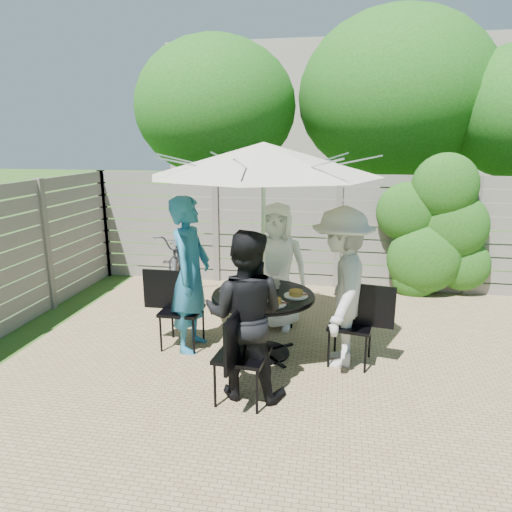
% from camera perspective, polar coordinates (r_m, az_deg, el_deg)
% --- Properties ---
extents(backyard_envelope, '(60.00, 60.00, 5.00)m').
position_cam_1_polar(backyard_envelope, '(14.52, 11.00, 15.10)').
color(backyard_envelope, '#34531A').
rests_on(backyard_envelope, ground).
extents(patio_table, '(1.15, 1.15, 0.73)m').
position_cam_1_polar(patio_table, '(5.05, 0.89, -7.10)').
color(patio_table, black).
rests_on(patio_table, ground).
extents(umbrella, '(2.49, 2.49, 2.33)m').
position_cam_1_polar(umbrella, '(4.70, 0.97, 12.00)').
color(umbrella, silver).
rests_on(umbrella, ground).
extents(chair_back, '(0.48, 0.69, 0.95)m').
position_cam_1_polar(chair_back, '(6.02, 2.71, -5.76)').
color(chair_back, black).
rests_on(chair_back, ground).
extents(person_back, '(0.81, 0.54, 1.62)m').
position_cam_1_polar(person_back, '(5.73, 2.55, -1.32)').
color(person_back, white).
rests_on(person_back, ground).
extents(chair_left, '(0.67, 0.45, 0.93)m').
position_cam_1_polar(chair_left, '(5.40, -9.34, -8.46)').
color(chair_left, black).
rests_on(chair_left, ground).
extents(person_left, '(0.45, 0.66, 1.77)m').
position_cam_1_polar(person_left, '(5.15, -8.20, -2.37)').
color(person_left, teal).
rests_on(person_left, ground).
extents(chair_front, '(0.49, 0.70, 0.94)m').
position_cam_1_polar(chair_front, '(4.29, -1.79, -14.51)').
color(chair_front, black).
rests_on(chair_front, ground).
extents(person_front, '(0.80, 0.63, 1.60)m').
position_cam_1_polar(person_front, '(4.19, -1.37, -7.45)').
color(person_front, black).
rests_on(person_front, ground).
extents(chair_right, '(0.69, 0.51, 0.91)m').
position_cam_1_polar(chair_right, '(5.05, 11.84, -10.26)').
color(chair_right, black).
rests_on(chair_right, ground).
extents(person_right, '(0.67, 1.12, 1.70)m').
position_cam_1_polar(person_right, '(4.85, 10.59, -3.94)').
color(person_right, '#BCB9B6').
rests_on(person_right, ground).
extents(plate_back, '(0.26, 0.26, 0.06)m').
position_cam_1_polar(plate_back, '(5.30, 1.67, -3.26)').
color(plate_back, white).
rests_on(plate_back, patio_table).
extents(plate_left, '(0.26, 0.26, 0.06)m').
position_cam_1_polar(plate_left, '(5.05, -3.12, -4.20)').
color(plate_left, white).
rests_on(plate_left, patio_table).
extents(plate_front, '(0.26, 0.26, 0.06)m').
position_cam_1_polar(plate_front, '(4.63, 0.01, -5.89)').
color(plate_front, white).
rests_on(plate_front, patio_table).
extents(plate_right, '(0.26, 0.26, 0.06)m').
position_cam_1_polar(plate_right, '(4.91, 5.03, -4.76)').
color(plate_right, white).
rests_on(plate_right, patio_table).
extents(plate_extra, '(0.24, 0.24, 0.06)m').
position_cam_1_polar(plate_extra, '(4.66, 2.34, -5.80)').
color(plate_extra, white).
rests_on(plate_extra, patio_table).
extents(glass_back, '(0.07, 0.07, 0.14)m').
position_cam_1_polar(glass_back, '(5.21, 0.34, -3.03)').
color(glass_back, silver).
rests_on(glass_back, patio_table).
extents(glass_left, '(0.07, 0.07, 0.14)m').
position_cam_1_polar(glass_left, '(4.91, -2.32, -4.16)').
color(glass_left, silver).
rests_on(glass_left, patio_table).
extents(glass_front, '(0.07, 0.07, 0.14)m').
position_cam_1_polar(glass_front, '(4.69, 1.53, -5.05)').
color(glass_front, silver).
rests_on(glass_front, patio_table).
extents(syrup_jug, '(0.09, 0.09, 0.16)m').
position_cam_1_polar(syrup_jug, '(5.01, 0.34, -3.66)').
color(syrup_jug, '#59280C').
rests_on(syrup_jug, patio_table).
extents(coffee_cup, '(0.08, 0.08, 0.12)m').
position_cam_1_polar(coffee_cup, '(5.14, 2.48, -3.41)').
color(coffee_cup, '#C6B293').
rests_on(coffee_cup, patio_table).
extents(bicycle, '(1.15, 1.94, 0.96)m').
position_cam_1_polar(bicycle, '(7.52, -9.80, -0.29)').
color(bicycle, '#333338').
rests_on(bicycle, ground).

